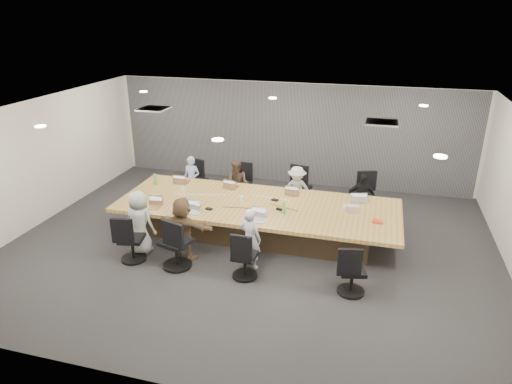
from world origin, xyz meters
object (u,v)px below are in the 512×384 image
(laptop_3, at_px, (360,200))
(chair_0, at_px, (198,183))
(person_5, at_px, (183,228))
(bottle_clear, at_px, (183,191))
(person_4, at_px, (140,222))
(chair_6, at_px, (245,259))
(chair_4, at_px, (132,242))
(laptop_4, at_px, (152,207))
(laptop_0, at_px, (183,181))
(person_1, at_px, (238,184))
(canvas_bag, at_px, (353,209))
(chair_1, at_px, (242,187))
(mug_brown, at_px, (141,193))
(snack_packet, at_px, (378,222))
(person_2, at_px, (297,190))
(bottle_green_left, at_px, (155,179))
(chair_7, at_px, (352,274))
(laptop_5, at_px, (194,212))
(person_3, at_px, (361,198))
(laptop_1, at_px, (231,186))
(bottle_green_right, at_px, (284,208))
(stapler, at_px, (279,209))
(chair_5, at_px, (176,246))
(chair_2, at_px, (299,191))
(person_0, at_px, (192,180))
(laptop_6, at_px, (258,220))
(conference_table, at_px, (257,218))
(person_6, at_px, (250,239))
(laptop_2, at_px, (292,193))
(chair_3, at_px, (362,197))

(laptop_3, bearing_deg, chair_0, -22.48)
(person_5, distance_m, bottle_clear, 1.50)
(person_4, bearing_deg, chair_6, 178.91)
(chair_4, xyz_separation_m, laptop_4, (0.00, 0.90, 0.36))
(laptop_0, xyz_separation_m, person_4, (0.02, -2.15, -0.09))
(person_1, distance_m, laptop_4, 2.47)
(person_1, distance_m, laptop_3, 3.05)
(canvas_bag, bearing_deg, chair_1, 151.47)
(mug_brown, relative_size, snack_packet, 0.55)
(person_2, height_order, bottle_green_left, person_2)
(chair_1, bearing_deg, chair_7, 129.98)
(laptop_5, bearing_deg, person_2, 65.94)
(person_3, relative_size, canvas_bag, 4.75)
(chair_7, height_order, laptop_1, laptop_1)
(laptop_3, distance_m, bottle_green_right, 1.86)
(chair_7, bearing_deg, stapler, 124.57)
(chair_7, relative_size, mug_brown, 6.79)
(mug_brown, distance_m, canvas_bag, 4.67)
(chair_6, xyz_separation_m, canvas_bag, (1.78, 1.84, 0.44))
(laptop_4, bearing_deg, chair_5, -50.00)
(bottle_green_left, bearing_deg, person_1, 25.69)
(chair_5, bearing_deg, chair_2, 79.04)
(bottle_green_right, bearing_deg, laptop_1, 143.37)
(chair_1, xyz_separation_m, mug_brown, (-1.78, -1.92, 0.40))
(chair_1, xyz_separation_m, chair_6, (1.10, -3.40, -0.03))
(chair_1, relative_size, person_1, 0.65)
(chair_2, bearing_deg, person_0, 20.23)
(laptop_1, distance_m, bottle_clear, 1.16)
(chair_2, distance_m, laptop_6, 2.55)
(conference_table, distance_m, laptop_3, 2.30)
(chair_2, height_order, person_6, person_6)
(person_2, xyz_separation_m, snack_packet, (1.91, -1.62, 0.17))
(chair_2, xyz_separation_m, person_2, (0.00, -0.35, 0.16))
(person_4, distance_m, stapler, 2.84)
(conference_table, height_order, person_1, person_1)
(chair_5, height_order, person_3, person_3)
(person_2, relative_size, laptop_2, 3.89)
(laptop_4, bearing_deg, person_5, -36.58)
(person_4, relative_size, person_5, 1.02)
(bottle_clear, bearing_deg, chair_3, 23.63)
(chair_7, xyz_separation_m, laptop_5, (-3.30, 0.90, 0.37))
(chair_2, height_order, person_2, person_2)
(laptop_3, relative_size, stapler, 2.49)
(chair_5, relative_size, bottle_green_left, 3.48)
(person_2, bearing_deg, laptop_5, -130.49)
(chair_2, bearing_deg, chair_3, -167.15)
(chair_4, height_order, chair_6, chair_4)
(bottle_green_left, height_order, snack_packet, bottle_green_left)
(laptop_0, xyz_separation_m, laptop_2, (2.70, 0.00, 0.00))
(conference_table, relative_size, chair_5, 6.82)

